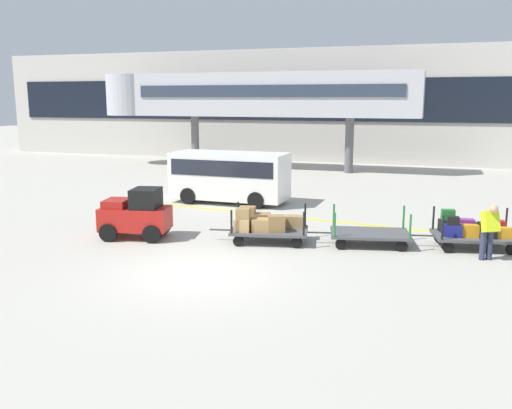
{
  "coord_description": "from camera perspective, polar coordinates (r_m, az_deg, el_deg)",
  "views": [
    {
      "loc": [
        5.47,
        -11.99,
        4.3
      ],
      "look_at": [
        -0.14,
        4.93,
        0.83
      ],
      "focal_mm": 38.32,
      "sensor_mm": 36.0,
      "label": 1
    }
  ],
  "objects": [
    {
      "name": "ground_plane",
      "position": [
        13.86,
        -5.93,
        -7.14
      ],
      "size": [
        120.0,
        120.0,
        0.0
      ],
      "primitive_type": "plane",
      "color": "#B2ADA0"
    },
    {
      "name": "apron_lead_line",
      "position": [
        19.96,
        5.07,
        -1.47
      ],
      "size": [
        17.03,
        2.47,
        0.01
      ],
      "primitive_type": "cube",
      "rotation": [
        0.0,
        0.0,
        -0.13
      ],
      "color": "yellow",
      "rests_on": "ground_plane"
    },
    {
      "name": "terminal_building",
      "position": [
        38.36,
        10.29,
        10.13
      ],
      "size": [
        54.77,
        2.51,
        7.64
      ],
      "color": "#BCB7AD",
      "rests_on": "ground_plane"
    },
    {
      "name": "jet_bridge",
      "position": [
        33.99,
        -1.51,
        11.33
      ],
      "size": [
        19.97,
        3.0,
        5.83
      ],
      "color": "#B7B7BC",
      "rests_on": "ground_plane"
    },
    {
      "name": "baggage_tug",
      "position": [
        17.39,
        -12.39,
        -1.03
      ],
      "size": [
        2.28,
        1.59,
        1.58
      ],
      "color": "red",
      "rests_on": "ground_plane"
    },
    {
      "name": "baggage_cart_lead",
      "position": [
        16.58,
        1.01,
        -2.1
      ],
      "size": [
        3.08,
        1.83,
        1.1
      ],
      "color": "#4C4C4F",
      "rests_on": "ground_plane"
    },
    {
      "name": "baggage_cart_middle",
      "position": [
        16.6,
        11.75,
        -3.01
      ],
      "size": [
        3.08,
        1.83,
        1.1
      ],
      "color": "#4C4C4F",
      "rests_on": "ground_plane"
    },
    {
      "name": "baggage_cart_tail",
      "position": [
        17.09,
        21.63,
        -2.6
      ],
      "size": [
        3.08,
        1.83,
        1.1
      ],
      "color": "#4C4C4F",
      "rests_on": "ground_plane"
    },
    {
      "name": "baggage_handler",
      "position": [
        15.88,
        23.15,
        -2.39
      ],
      "size": [
        0.54,
        0.55,
        1.56
      ],
      "color": "#2D334C",
      "rests_on": "ground_plane"
    },
    {
      "name": "shuttle_van",
      "position": [
        22.79,
        -2.78,
        3.26
      ],
      "size": [
        4.84,
        2.06,
        2.1
      ],
      "color": "white",
      "rests_on": "ground_plane"
    }
  ]
}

